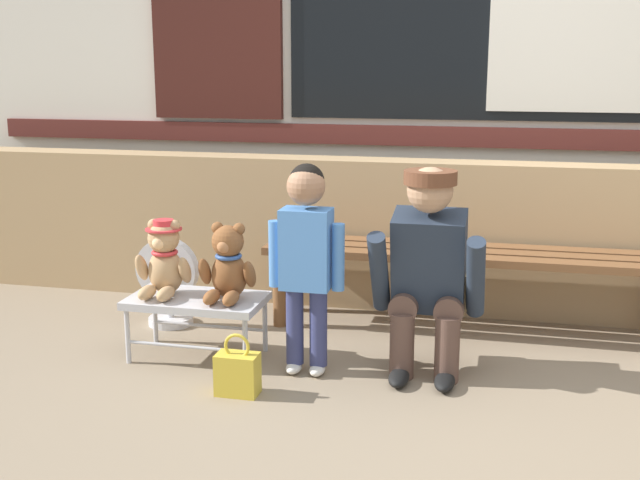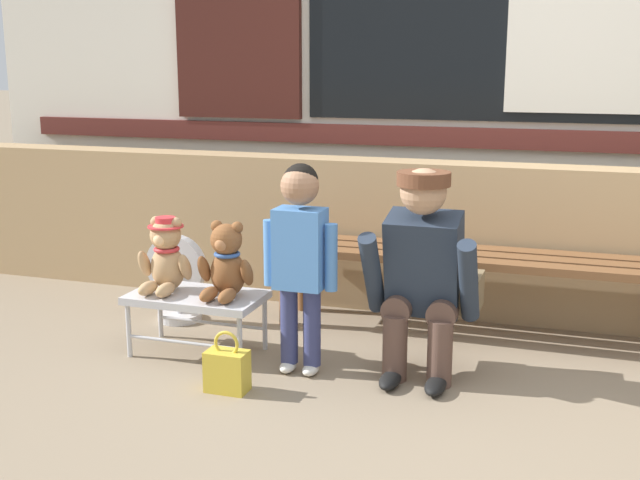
% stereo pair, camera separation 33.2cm
% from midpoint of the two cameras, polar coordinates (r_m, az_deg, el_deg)
% --- Properties ---
extents(ground_plane, '(60.00, 60.00, 0.00)m').
position_cam_midpoint_polar(ground_plane, '(3.28, 7.24, -12.52)').
color(ground_plane, '#84725B').
extents(brick_low_wall, '(6.82, 0.25, 0.85)m').
position_cam_midpoint_polar(brick_low_wall, '(4.50, 9.38, 0.10)').
color(brick_low_wall, tan).
rests_on(brick_low_wall, ground).
extents(wooden_bench_long, '(2.10, 0.40, 0.44)m').
position_cam_midpoint_polar(wooden_bench_long, '(4.16, 8.22, -1.63)').
color(wooden_bench_long, brown).
rests_on(wooden_bench_long, ground).
extents(small_display_bench, '(0.64, 0.36, 0.30)m').
position_cam_midpoint_polar(small_display_bench, '(3.86, -11.27, -4.52)').
color(small_display_bench, '#BCBCC1').
rests_on(small_display_bench, ground).
extents(teddy_bear_with_hat, '(0.28, 0.27, 0.36)m').
position_cam_midpoint_polar(teddy_bear_with_hat, '(3.87, -13.54, -1.39)').
color(teddy_bear_with_hat, tan).
rests_on(teddy_bear_with_hat, small_display_bench).
extents(teddy_bear_plain, '(0.28, 0.26, 0.36)m').
position_cam_midpoint_polar(teddy_bear_plain, '(3.74, -9.16, -1.83)').
color(teddy_bear_plain, brown).
rests_on(teddy_bear_plain, small_display_bench).
extents(child_standing, '(0.35, 0.18, 0.96)m').
position_cam_midpoint_polar(child_standing, '(3.52, -3.69, -0.47)').
color(child_standing, navy).
rests_on(child_standing, ground).
extents(adult_crouching, '(0.50, 0.49, 0.95)m').
position_cam_midpoint_polar(adult_crouching, '(3.55, 5.28, -2.24)').
color(adult_crouching, brown).
rests_on(adult_crouching, ground).
extents(handbag_on_ground, '(0.18, 0.11, 0.27)m').
position_cam_midpoint_polar(handbag_on_ground, '(3.46, -8.70, -9.42)').
color(handbag_on_ground, gold).
rests_on(handbag_on_ground, ground).
extents(floor_fan, '(0.34, 0.24, 0.48)m').
position_cam_midpoint_polar(floor_fan, '(4.36, -12.97, -2.98)').
color(floor_fan, silver).
rests_on(floor_fan, ground).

